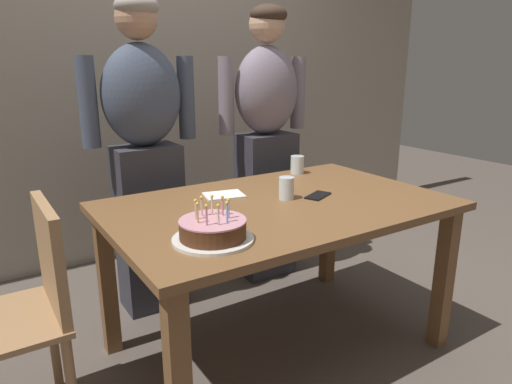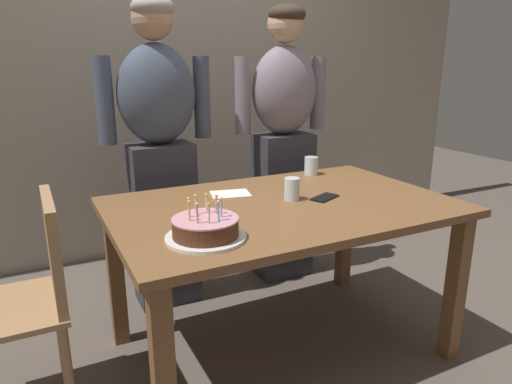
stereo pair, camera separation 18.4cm
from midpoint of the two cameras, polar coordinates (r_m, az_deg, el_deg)
The scene contains 11 objects.
ground_plane at distance 2.37m, azimuth 0.23°, elevation -18.71°, with size 10.00×10.00×0.00m, color #564C44.
back_wall at distance 3.35m, azimuth -14.85°, elevation 14.68°, with size 5.20×0.10×2.60m, color #9E9384.
dining_table at distance 2.07m, azimuth 0.25°, elevation -3.90°, with size 1.50×0.96×0.74m.
birthday_cake at distance 1.61m, azimuth -8.68°, elevation -4.85°, with size 0.29×0.29×0.15m.
water_glass_near at distance 2.07m, azimuth 1.30°, elevation 0.46°, with size 0.07×0.07×0.10m, color silver.
water_glass_far at distance 2.56m, azimuth 3.13°, elevation 3.39°, with size 0.07×0.07×0.10m, color silver.
cell_phone at distance 2.13m, azimuth 5.31°, elevation -0.49°, with size 0.14×0.07×0.01m, color black.
napkin_stack at distance 2.15m, azimuth -6.48°, elevation -0.42°, with size 0.18×0.13×0.01m, color white.
person_man_bearded at distance 2.50m, azimuth -15.70°, elevation 4.51°, with size 0.61×0.27×1.66m.
person_woman_cardigan at distance 2.82m, azimuth -0.59°, elevation 6.34°, with size 0.61×0.27×1.66m.
dining_chair at distance 1.90m, azimuth -29.33°, elevation -12.11°, with size 0.42×0.42×0.87m.
Camera 1 is at (-1.14, -1.58, 1.35)m, focal length 32.06 mm.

